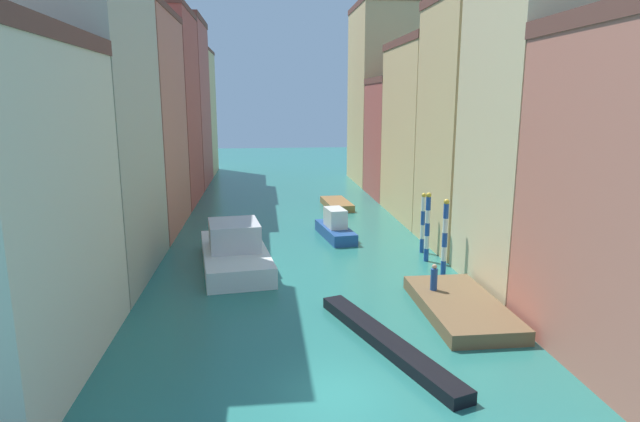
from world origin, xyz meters
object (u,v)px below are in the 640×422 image
mooring_pole_1 (427,226)px  motorboat_0 (337,204)px  mooring_pole_2 (423,222)px  gondola_black (385,341)px  motorboat_1 (335,227)px  person_on_dock (434,278)px  mooring_pole_0 (445,237)px  vaporetto_white (235,251)px  waterfront_dock (460,307)px

mooring_pole_1 → motorboat_0: 18.82m
mooring_pole_2 → gondola_black: (-5.84, -13.94, -1.90)m
motorboat_0 → motorboat_1: 11.84m
person_on_dock → motorboat_1: size_ratio=0.23×
mooring_pole_0 → gondola_black: mooring_pole_0 is taller
gondola_black → motorboat_1: size_ratio=1.67×
motorboat_0 → motorboat_1: size_ratio=0.98×
motorboat_1 → mooring_pole_1: bearing=-52.4°
mooring_pole_1 → vaporetto_white: bearing=178.6°
motorboat_0 → vaporetto_white: bearing=-116.8°
mooring_pole_2 → waterfront_dock: bearing=-96.8°
person_on_dock → motorboat_0: bearing=93.5°
gondola_black → motorboat_0: bearing=86.0°
mooring_pole_2 → motorboat_1: size_ratio=0.70×
mooring_pole_1 → gondola_black: 13.31m
waterfront_dock → motorboat_0: bearing=95.1°
waterfront_dock → motorboat_0: size_ratio=1.32×
mooring_pole_1 → gondola_black: (-5.53, -11.92, -2.10)m
mooring_pole_2 → motorboat_1: (-5.47, 4.68, -1.36)m
waterfront_dock → mooring_pole_1: size_ratio=1.69×
vaporetto_white → gondola_black: (7.00, -12.23, -0.76)m
mooring_pole_2 → vaporetto_white: bearing=-172.4°
mooring_pole_2 → motorboat_1: mooring_pole_2 is taller
person_on_dock → vaporetto_white: 13.02m
motorboat_1 → mooring_pole_0: bearing=-60.7°
waterfront_dock → person_on_dock: (-0.89, 1.58, 0.99)m
mooring_pole_1 → motorboat_0: bearing=100.5°
person_on_dock → motorboat_1: 14.23m
motorboat_0 → motorboat_1: motorboat_1 is taller
mooring_pole_0 → person_on_dock: bearing=-115.4°
person_on_dock → motorboat_1: (-3.30, 13.83, -0.54)m
gondola_black → mooring_pole_2: bearing=67.3°
mooring_pole_0 → motorboat_0: 21.62m
waterfront_dock → gondola_black: 5.57m
mooring_pole_2 → mooring_pole_0: bearing=-91.5°
mooring_pole_1 → waterfront_dock: bearing=-96.3°
person_on_dock → motorboat_1: bearing=103.4°
mooring_pole_2 → motorboat_1: bearing=139.4°
person_on_dock → vaporetto_white: bearing=145.1°
gondola_black → motorboat_0: motorboat_0 is taller
waterfront_dock → person_on_dock: bearing=119.2°
mooring_pole_0 → mooring_pole_2: (0.12, 4.84, -0.25)m
mooring_pole_1 → person_on_dock: bearing=-104.6°
waterfront_dock → mooring_pole_2: (1.28, 10.73, 1.81)m
mooring_pole_0 → mooring_pole_2: mooring_pole_0 is taller
vaporetto_white → gondola_black: 14.11m
mooring_pole_0 → mooring_pole_1: size_ratio=1.02×
vaporetto_white → motorboat_0: 20.28m
person_on_dock → waterfront_dock: bearing=-60.8°
mooring_pole_2 → mooring_pole_1: bearing=-98.8°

